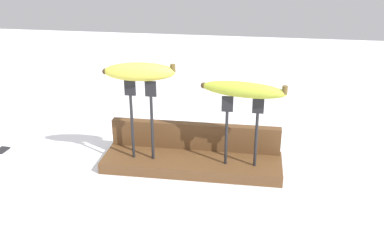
{
  "coord_description": "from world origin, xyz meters",
  "views": [
    {
      "loc": [
        0.14,
        -0.94,
        0.53
      ],
      "look_at": [
        0.0,
        0.0,
        0.13
      ],
      "focal_mm": 41.4,
      "sensor_mm": 36.0,
      "label": 1
    }
  ],
  "objects_px": {
    "banana_raised_left": "(139,72)",
    "banana_raised_right": "(243,90)",
    "fork_stand_right": "(242,125)",
    "fork_stand_left": "(141,113)"
  },
  "relations": [
    {
      "from": "fork_stand_left",
      "to": "banana_raised_left",
      "type": "xyz_separation_m",
      "value": [
        -0.0,
        -0.0,
        0.1
      ]
    },
    {
      "from": "fork_stand_left",
      "to": "banana_raised_right",
      "type": "bearing_deg",
      "value": 0.0
    },
    {
      "from": "banana_raised_left",
      "to": "banana_raised_right",
      "type": "bearing_deg",
      "value": 0.0
    },
    {
      "from": "fork_stand_right",
      "to": "banana_raised_left",
      "type": "bearing_deg",
      "value": -180.0
    },
    {
      "from": "banana_raised_left",
      "to": "banana_raised_right",
      "type": "xyz_separation_m",
      "value": [
        0.23,
        0.0,
        -0.03
      ]
    },
    {
      "from": "banana_raised_right",
      "to": "fork_stand_right",
      "type": "bearing_deg",
      "value": -9.79
    },
    {
      "from": "fork_stand_left",
      "to": "fork_stand_right",
      "type": "relative_size",
      "value": 1.16
    },
    {
      "from": "banana_raised_left",
      "to": "banana_raised_right",
      "type": "distance_m",
      "value": 0.24
    },
    {
      "from": "fork_stand_right",
      "to": "banana_raised_left",
      "type": "xyz_separation_m",
      "value": [
        -0.23,
        -0.0,
        0.12
      ]
    },
    {
      "from": "fork_stand_left",
      "to": "banana_raised_left",
      "type": "relative_size",
      "value": 1.17
    }
  ]
}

